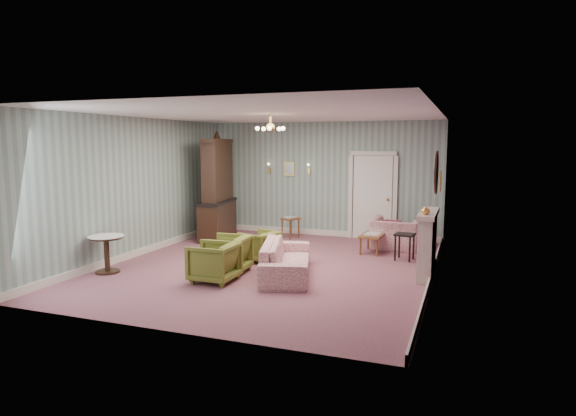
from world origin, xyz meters
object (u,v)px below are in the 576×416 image
at_px(pedestal_table, 107,254).
at_px(wingback_chair, 396,229).
at_px(side_table_black, 404,247).
at_px(sofa_chintz, 286,253).
at_px(olive_chair_a, 214,260).
at_px(dresser, 217,186).
at_px(olive_chair_c, 260,244).
at_px(fireplace, 427,243).
at_px(coffee_table, 372,243).
at_px(olive_chair_b, 227,252).

bearing_deg(pedestal_table, wingback_chair, 39.93).
bearing_deg(side_table_black, sofa_chintz, -134.40).
height_order(olive_chair_a, sofa_chintz, sofa_chintz).
relative_size(wingback_chair, dresser, 0.41).
xyz_separation_m(olive_chair_c, pedestal_table, (-2.26, -1.82, 0.01)).
relative_size(sofa_chintz, fireplace, 1.48).
distance_m(dresser, side_table_black, 4.84).
xyz_separation_m(fireplace, pedestal_table, (-5.51, -1.86, -0.23)).
bearing_deg(olive_chair_c, fireplace, 109.43).
height_order(sofa_chintz, side_table_black, sofa_chintz).
relative_size(fireplace, coffee_table, 1.73).
relative_size(coffee_table, pedestal_table, 1.16).
bearing_deg(dresser, fireplace, -27.84).
bearing_deg(olive_chair_a, coffee_table, 146.95).
bearing_deg(coffee_table, olive_chair_b, -130.20).
bearing_deg(pedestal_table, olive_chair_b, 20.56).
height_order(olive_chair_c, sofa_chintz, sofa_chintz).
height_order(sofa_chintz, dresser, dresser).
xyz_separation_m(olive_chair_a, fireplace, (3.39, 1.70, 0.21)).
distance_m(dresser, fireplace, 5.52).
xyz_separation_m(olive_chair_c, coffee_table, (2.00, 1.54, -0.13)).
bearing_deg(wingback_chair, pedestal_table, 42.06).
bearing_deg(olive_chair_b, dresser, -151.81).
height_order(olive_chair_a, dresser, dresser).
distance_m(sofa_chintz, coffee_table, 2.65).
distance_m(olive_chair_b, coffee_table, 3.40).
relative_size(olive_chair_c, dresser, 0.26).
height_order(olive_chair_a, olive_chair_c, olive_chair_a).
xyz_separation_m(dresser, fireplace, (5.18, -1.77, -0.73)).
bearing_deg(side_table_black, olive_chair_c, -159.27).
height_order(sofa_chintz, coffee_table, sofa_chintz).
distance_m(olive_chair_c, wingback_chair, 3.20).
height_order(olive_chair_a, pedestal_table, olive_chair_a).
height_order(olive_chair_c, coffee_table, olive_chair_c).
height_order(dresser, pedestal_table, dresser).
bearing_deg(olive_chair_c, dresser, -114.26).
bearing_deg(fireplace, sofa_chintz, -159.48).
relative_size(olive_chair_b, side_table_black, 1.38).
relative_size(sofa_chintz, coffee_table, 2.57).
relative_size(olive_chair_c, fireplace, 0.48).
bearing_deg(dresser, wingback_chair, -5.16).
bearing_deg(side_table_black, fireplace, -62.82).
xyz_separation_m(fireplace, side_table_black, (-0.52, 1.00, -0.30)).
bearing_deg(olive_chair_c, coffee_table, 146.59).
height_order(olive_chair_c, fireplace, fireplace).
distance_m(wingback_chair, fireplace, 2.22).
relative_size(dresser, pedestal_table, 3.76).
relative_size(dresser, fireplace, 1.87).
distance_m(wingback_chair, side_table_black, 1.12).
bearing_deg(dresser, sofa_chintz, -52.36).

